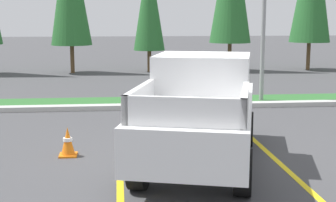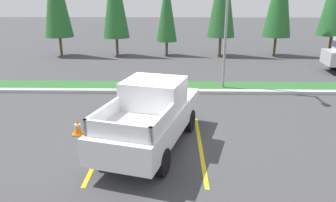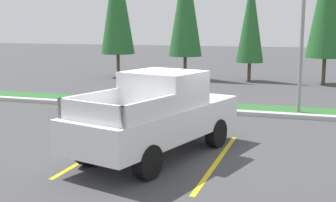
{
  "view_description": "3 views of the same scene",
  "coord_description": "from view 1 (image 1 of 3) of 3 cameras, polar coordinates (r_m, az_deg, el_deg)",
  "views": [
    {
      "loc": [
        -2.0,
        -9.95,
        2.83
      ],
      "look_at": [
        -0.96,
        0.25,
        1.06
      ],
      "focal_mm": 52.81,
      "sensor_mm": 36.0,
      "label": 1
    },
    {
      "loc": [
        0.28,
        -10.2,
        4.59
      ],
      "look_at": [
        0.05,
        0.43,
        1.08
      ],
      "focal_mm": 34.66,
      "sensor_mm": 36.0,
      "label": 2
    },
    {
      "loc": [
        3.16,
        -11.08,
        3.22
      ],
      "look_at": [
        -0.46,
        0.05,
        1.24
      ],
      "focal_mm": 47.65,
      "sensor_mm": 36.0,
      "label": 3
    }
  ],
  "objects": [
    {
      "name": "ground_plane",
      "position": [
        10.54,
        5.36,
        -5.83
      ],
      "size": [
        120.0,
        120.0,
        0.0
      ],
      "primitive_type": "plane",
      "color": "#424244"
    },
    {
      "name": "parking_line_near",
      "position": [
        9.52,
        -5.59,
        -7.53
      ],
      "size": [
        0.12,
        4.8,
        0.01
      ],
      "primitive_type": "cube",
      "color": "yellow",
      "rests_on": "ground"
    },
    {
      "name": "parking_line_far",
      "position": [
        10.01,
        12.58,
        -6.85
      ],
      "size": [
        0.12,
        4.8,
        0.01
      ],
      "primitive_type": "cube",
      "color": "yellow",
      "rests_on": "ground"
    },
    {
      "name": "curb_strip",
      "position": [
        15.33,
        1.76,
        -0.56
      ],
      "size": [
        56.0,
        0.4,
        0.15
      ],
      "primitive_type": "cube",
      "color": "#B2B2AD",
      "rests_on": "ground"
    },
    {
      "name": "grass_median",
      "position": [
        16.42,
        1.25,
        -0.03
      ],
      "size": [
        56.0,
        1.8,
        0.06
      ],
      "primitive_type": "cube",
      "color": "#2D662D",
      "rests_on": "ground"
    },
    {
      "name": "pickup_truck_main",
      "position": [
        9.44,
        3.84,
        -1.16
      ],
      "size": [
        3.24,
        5.54,
        2.1
      ],
      "color": "black",
      "rests_on": "ground"
    },
    {
      "name": "cypress_tree_center",
      "position": [
        25.34,
        -2.21,
        11.53
      ],
      "size": [
        1.59,
        1.59,
        6.12
      ],
      "color": "brown",
      "rests_on": "ground"
    },
    {
      "name": "traffic_cone",
      "position": [
        10.3,
        -11.49,
        -4.67
      ],
      "size": [
        0.36,
        0.36,
        0.6
      ],
      "color": "orange",
      "rests_on": "ground"
    }
  ]
}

